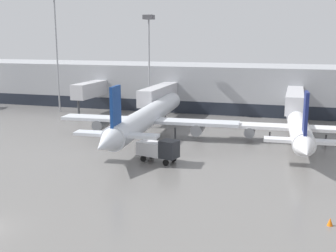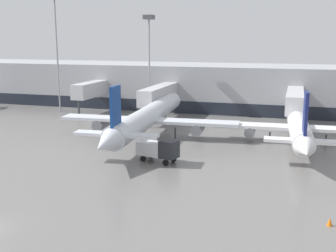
# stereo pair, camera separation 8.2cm
# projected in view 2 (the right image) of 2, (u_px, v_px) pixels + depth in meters

# --- Properties ---
(terminal_building) EXTENTS (160.00, 31.74, 9.00)m
(terminal_building) POSITION_uv_depth(u_px,v_px,m) (187.00, 86.00, 88.74)
(terminal_building) COLOR #9EA0A5
(terminal_building) RESTS_ON ground_plane
(parked_jet_1) EXTENTS (26.59, 39.07, 9.02)m
(parked_jet_1) POSITION_uv_depth(u_px,v_px,m) (148.00, 117.00, 61.63)
(parked_jet_1) COLOR silver
(parked_jet_1) RESTS_ON ground_plane
(parked_jet_3) EXTENTS (23.28, 32.81, 8.55)m
(parked_jet_3) POSITION_uv_depth(u_px,v_px,m) (298.00, 125.00, 57.95)
(parked_jet_3) COLOR white
(parked_jet_3) RESTS_ON ground_plane
(service_truck_1) EXTENTS (5.28, 3.00, 2.76)m
(service_truck_1) POSITION_uv_depth(u_px,v_px,m) (159.00, 149.00, 49.37)
(service_truck_1) COLOR silver
(service_truck_1) RESTS_ON ground_plane
(traffic_cone_1) EXTENTS (0.44, 0.44, 0.65)m
(traffic_cone_1) POSITION_uv_depth(u_px,v_px,m) (330.00, 222.00, 32.65)
(traffic_cone_1) COLOR orange
(traffic_cone_1) RESTS_ON ground_plane
(apron_light_mast_0) EXTENTS (1.80, 1.80, 22.51)m
(apron_light_mast_0) POSITION_uv_depth(u_px,v_px,m) (56.00, 23.00, 80.49)
(apron_light_mast_0) COLOR gray
(apron_light_mast_0) RESTS_ON ground_plane
(apron_light_mast_1) EXTENTS (1.80, 1.80, 18.51)m
(apron_light_mast_1) POSITION_uv_depth(u_px,v_px,m) (149.00, 37.00, 77.50)
(apron_light_mast_1) COLOR gray
(apron_light_mast_1) RESTS_ON ground_plane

